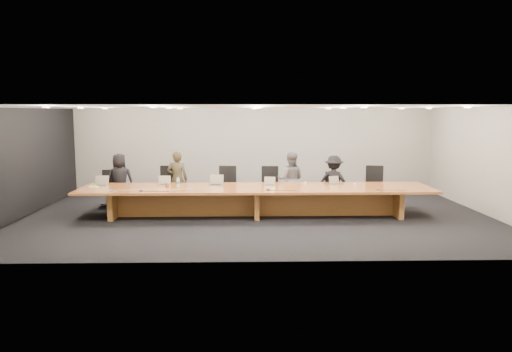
% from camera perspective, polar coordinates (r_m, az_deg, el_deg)
% --- Properties ---
extents(ground, '(12.00, 12.00, 0.00)m').
position_cam_1_polar(ground, '(12.96, 0.03, -4.56)').
color(ground, black).
rests_on(ground, ground).
extents(back_wall, '(12.00, 0.02, 2.80)m').
position_cam_1_polar(back_wall, '(16.73, -0.33, 2.98)').
color(back_wall, beige).
rests_on(back_wall, ground).
extents(left_wall_panel, '(0.08, 7.84, 2.74)m').
position_cam_1_polar(left_wall_panel, '(13.92, -25.22, 1.28)').
color(left_wall_panel, black).
rests_on(left_wall_panel, ground).
extents(conference_table, '(9.00, 1.80, 0.75)m').
position_cam_1_polar(conference_table, '(12.86, 0.03, -2.29)').
color(conference_table, '#9A4F21').
rests_on(conference_table, ground).
extents(chair_far_left, '(0.61, 0.61, 1.06)m').
position_cam_1_polar(chair_far_left, '(14.68, -16.38, -1.36)').
color(chair_far_left, black).
rests_on(chair_far_left, ground).
extents(chair_left, '(0.60, 0.60, 1.18)m').
position_cam_1_polar(chair_left, '(14.21, -10.02, -1.19)').
color(chair_left, black).
rests_on(chair_left, ground).
extents(chair_mid_left, '(0.63, 0.63, 1.18)m').
position_cam_1_polar(chair_mid_left, '(14.05, -3.31, -1.20)').
color(chair_mid_left, black).
rests_on(chair_mid_left, ground).
extents(chair_mid_right, '(0.62, 0.62, 1.16)m').
position_cam_1_polar(chair_mid_right, '(14.16, 1.59, -1.17)').
color(chair_mid_right, black).
rests_on(chair_mid_right, ground).
extents(chair_right, '(0.63, 0.63, 1.00)m').
position_cam_1_polar(chair_right, '(14.24, 8.66, -1.52)').
color(chair_right, black).
rests_on(chair_right, ground).
extents(chair_far_right, '(0.72, 0.72, 1.18)m').
position_cam_1_polar(chair_far_right, '(14.50, 13.39, -1.13)').
color(chair_far_right, black).
rests_on(chair_far_right, ground).
extents(person_a, '(0.83, 0.63, 1.53)m').
position_cam_1_polar(person_a, '(14.47, -15.29, -0.51)').
color(person_a, black).
rests_on(person_a, ground).
extents(person_b, '(0.59, 0.40, 1.59)m').
position_cam_1_polar(person_b, '(14.15, -8.99, -0.37)').
color(person_b, '#302B1A').
rests_on(person_b, ground).
extents(person_c, '(0.84, 0.70, 1.56)m').
position_cam_1_polar(person_c, '(14.07, 3.99, -0.41)').
color(person_c, '#565658').
rests_on(person_c, ground).
extents(person_d, '(1.07, 0.83, 1.46)m').
position_cam_1_polar(person_d, '(14.22, 8.87, -0.60)').
color(person_d, black).
rests_on(person_d, ground).
extents(laptop_a, '(0.35, 0.26, 0.28)m').
position_cam_1_polar(laptop_a, '(13.60, -17.34, -0.53)').
color(laptop_a, '#C1AD93').
rests_on(laptop_a, conference_table).
extents(laptop_b, '(0.32, 0.23, 0.25)m').
position_cam_1_polar(laptop_b, '(13.38, -10.47, -0.50)').
color(laptop_b, beige).
rests_on(laptop_b, conference_table).
extents(laptop_c, '(0.40, 0.32, 0.29)m').
position_cam_1_polar(laptop_c, '(13.14, -4.64, -0.46)').
color(laptop_c, tan).
rests_on(laptop_c, conference_table).
extents(laptop_d, '(0.32, 0.26, 0.23)m').
position_cam_1_polar(laptop_d, '(13.11, 1.53, -0.59)').
color(laptop_d, '#B9AF8D').
rests_on(laptop_d, conference_table).
extents(laptop_e, '(0.36, 0.32, 0.23)m').
position_cam_1_polar(laptop_e, '(13.40, 9.16, -0.50)').
color(laptop_e, '#B6A68B').
rests_on(laptop_e, conference_table).
extents(water_bottle, '(0.10, 0.10, 0.24)m').
position_cam_1_polar(water_bottle, '(12.95, -8.90, -0.76)').
color(water_bottle, '#B1C2BE').
rests_on(water_bottle, conference_table).
extents(amber_mug, '(0.11, 0.11, 0.11)m').
position_cam_1_polar(amber_mug, '(12.92, -10.13, -1.08)').
color(amber_mug, brown).
rests_on(amber_mug, conference_table).
extents(paper_cup_near, '(0.09, 0.09, 0.08)m').
position_cam_1_polar(paper_cup_near, '(13.28, 5.69, -0.84)').
color(paper_cup_near, silver).
rests_on(paper_cup_near, conference_table).
extents(paper_cup_far, '(0.07, 0.07, 0.08)m').
position_cam_1_polar(paper_cup_far, '(13.19, 11.24, -1.01)').
color(paper_cup_far, white).
rests_on(paper_cup_far, conference_table).
extents(notepad, '(0.25, 0.21, 0.01)m').
position_cam_1_polar(notepad, '(13.53, -18.00, -1.16)').
color(notepad, white).
rests_on(notepad, conference_table).
extents(lime_gadget, '(0.16, 0.10, 0.02)m').
position_cam_1_polar(lime_gadget, '(13.53, -18.07, -1.08)').
color(lime_gadget, '#52D539').
rests_on(lime_gadget, notepad).
extents(av_box, '(0.22, 0.20, 0.03)m').
position_cam_1_polar(av_box, '(12.60, -16.17, -1.67)').
color(av_box, '#A0A0A5').
rests_on(av_box, conference_table).
extents(mic_left, '(0.14, 0.14, 0.03)m').
position_cam_1_polar(mic_left, '(12.45, -13.02, -1.66)').
color(mic_left, black).
rests_on(mic_left, conference_table).
extents(mic_center, '(0.18, 0.18, 0.03)m').
position_cam_1_polar(mic_center, '(12.31, 1.37, -1.57)').
color(mic_center, black).
rests_on(mic_center, conference_table).
extents(mic_right, '(0.15, 0.15, 0.03)m').
position_cam_1_polar(mic_right, '(12.70, 13.77, -1.51)').
color(mic_right, black).
rests_on(mic_right, conference_table).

